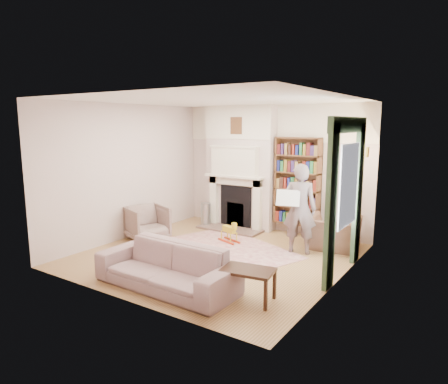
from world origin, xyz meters
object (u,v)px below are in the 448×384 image
Objects in this scene: man_reading at (300,209)px; rocking_horse at (229,232)px; sofa at (166,267)px; armchair_left at (147,223)px; paraffin_heater at (206,214)px; coffee_table at (248,285)px; bookcase at (297,181)px; armchair_reading at (333,233)px.

rocking_horse is at bearing -9.60° from man_reading.
rocking_horse is (-0.47, 2.42, -0.10)m from sofa.
armchair_left is 1.42× the size of paraffin_heater.
bookcase is at bearing 93.52° from coffee_table.
armchair_reading is 3.09m from paraffin_heater.
armchair_left reaches higher than paraffin_heater.
sofa is 3.64m from paraffin_heater.
coffee_table is (0.78, -3.44, -0.95)m from bookcase.
coffee_table is (0.24, -2.30, -0.62)m from man_reading.
bookcase is 3.30m from armchair_left.
coffee_table is (3.22, -1.37, -0.13)m from armchair_left.
rocking_horse is (1.54, 0.77, -0.13)m from armchair_left.
armchair_left reaches higher than sofa.
man_reading is at bearing 86.58° from coffee_table.
paraffin_heater is at bearing -167.00° from bookcase.
paraffin_heater is (-1.65, 3.24, -0.05)m from sofa.
coffee_table is at bearing 13.95° from sofa.
bookcase is 2.37× the size of armchair_left.
sofa is at bearing -59.97° from rocking_horse.
armchair_reading is 2.05m from rocking_horse.
man_reading is (2.99, 0.93, 0.49)m from armchair_left.
sofa is (-1.43, -3.18, 0.01)m from armchair_reading.
coffee_table is 1.40× the size of rocking_horse.
man_reading is 2.41× the size of coffee_table.
armchair_left is 3.50m from coffee_table.
coffee_table is (-0.21, -2.90, -0.09)m from armchair_reading.
bookcase is at bearing -29.06° from armchair_left.
man_reading is at bearing 25.34° from rocking_horse.
sofa is at bearing -96.70° from bookcase.
man_reading is 3.36× the size of rocking_horse.
man_reading is 2.39m from coffee_table.
armchair_reading is (1.00, -0.54, -0.86)m from bookcase.
coffee_table is 1.27× the size of paraffin_heater.
rocking_horse is at bearing 118.94° from coffee_table.
sofa reaches higher than coffee_table.
armchair_reading reaches higher than rocking_horse.
armchair_left is at bearing 17.43° from armchair_reading.
armchair_left is 0.46× the size of man_reading.
bookcase is at bearing 13.00° from paraffin_heater.
armchair_left is 1.72m from rocking_horse.
paraffin_heater is at bearing 124.85° from coffee_table.
armchair_left is 1.63m from paraffin_heater.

